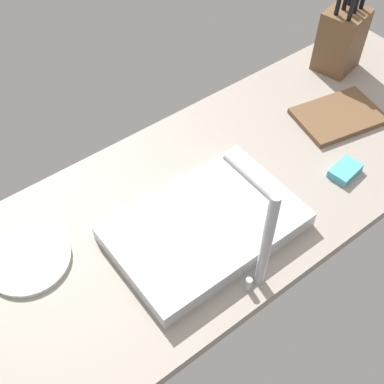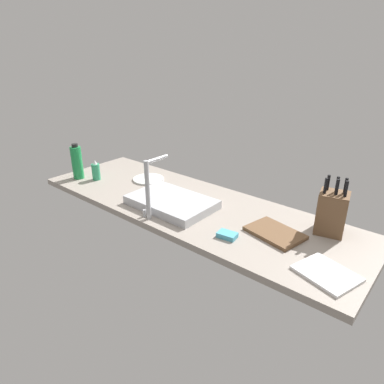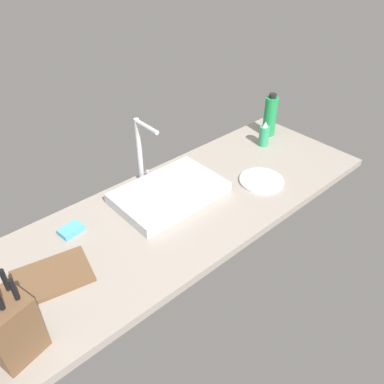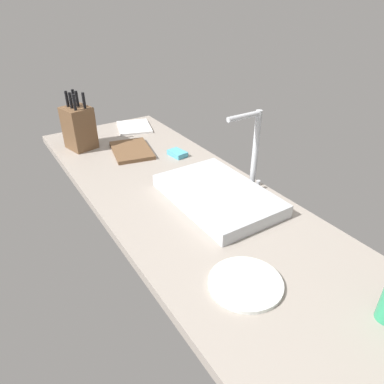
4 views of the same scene
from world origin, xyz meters
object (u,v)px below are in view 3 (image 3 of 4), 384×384
Objects in this scene: cutting_board at (52,276)px; soap_bottle at (264,135)px; sink_basin at (169,193)px; water_bottle at (270,116)px; dinner_plate at (261,181)px; faucet at (141,147)px; dish_sponge at (71,230)px; knife_block at (10,328)px.

soap_bottle reaches higher than cutting_board.
soap_bottle is at bearing 1.99° from sink_basin.
dinner_plate is at bearing -144.45° from water_bottle.
dinner_plate is (40.91, -36.55, -18.11)cm from faucet.
sink_basin is at bearing -173.90° from water_bottle.
sink_basin is at bearing -178.01° from soap_bottle.
water_bottle reaches higher than dish_sponge.
knife_block is at bearing -149.89° from faucet.
sink_basin is at bearing 153.78° from dinner_plate.
cutting_board is (18.89, 18.68, -9.79)cm from knife_block.
soap_bottle is at bearing 38.54° from dinner_plate.
dish_sponge is at bearing 32.43° from knife_block.
soap_bottle is at bearing 5.08° from cutting_board.
dish_sponge is (-42.11, -9.02, -17.51)cm from faucet.
soap_bottle is (145.29, 29.92, -4.74)cm from knife_block.
faucet reaches higher than dish_sponge.
faucet reaches higher than knife_block.
dish_sponge is at bearing 46.69° from cutting_board.
sink_basin is 1.49× the size of faucet.
dinner_plate is (-27.39, -21.82, -5.35)cm from soap_bottle.
soap_bottle is 14.16cm from water_bottle.
soap_bottle is 35.42cm from dinner_plate.
knife_block is 118.60cm from dinner_plate.
faucet is 1.23× the size of cutting_board.
dish_sponge is at bearing -179.83° from water_bottle.
dish_sponge is at bearing -167.91° from faucet.
knife_block is 50.75cm from dish_sponge.
sink_basin is at bearing -85.50° from faucet.
sink_basin is 3.44× the size of soap_bottle.
water_bottle is 49.15cm from dinner_plate.
faucet reaches higher than sink_basin.
faucet is 57.78cm from dinner_plate.
dinner_plate is 2.29× the size of dish_sponge.
cutting_board is 139.52cm from water_bottle.
dinner_plate is at bearing -41.78° from faucet.
cutting_board is 1.07× the size of water_bottle.
water_bottle is at bearing 7.15° from cutting_board.
sink_basin is 23.63cm from faucet.
water_bottle is 122.48cm from dish_sponge.
faucet is 46.49cm from dish_sponge.
knife_block is (-76.98, -44.65, -8.02)cm from faucet.
knife_block is at bearing -160.60° from sink_basin.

